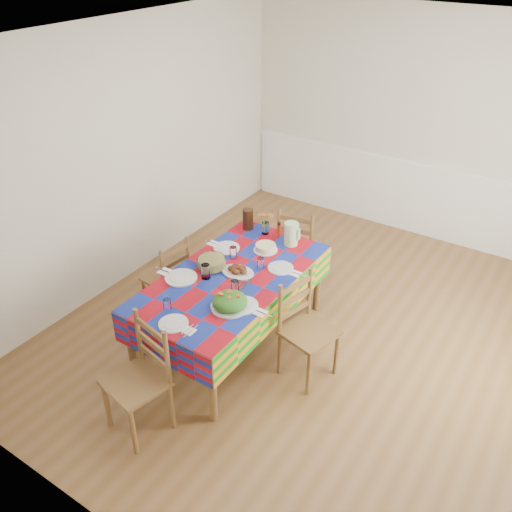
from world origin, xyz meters
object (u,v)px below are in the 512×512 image
at_px(chair_far, 298,246).
at_px(chair_right, 306,330).
at_px(tea_pitcher, 248,219).
at_px(chair_near, 141,379).
at_px(meat_platter, 238,271).
at_px(dining_table, 231,283).
at_px(chair_left, 169,279).
at_px(green_pitcher, 291,234).

relative_size(chair_far, chair_right, 0.99).
xyz_separation_m(tea_pitcher, chair_near, (0.37, -2.00, -0.37)).
bearing_deg(chair_right, meat_platter, 98.96).
relative_size(dining_table, chair_left, 2.19).
bearing_deg(chair_far, meat_platter, 78.75).
height_order(dining_table, meat_platter, meat_platter).
xyz_separation_m(green_pitcher, chair_near, (-0.15, -1.97, -0.38)).
xyz_separation_m(green_pitcher, chair_far, (-0.15, 0.43, -0.40)).
bearing_deg(dining_table, chair_near, -89.54).
bearing_deg(green_pitcher, tea_pitcher, 176.54).
xyz_separation_m(dining_table, tea_pitcher, (-0.36, 0.80, 0.19)).
bearing_deg(chair_right, dining_table, 104.36).
bearing_deg(chair_far, chair_right, 110.36).
distance_m(dining_table, chair_right, 0.79).
xyz_separation_m(tea_pitcher, chair_left, (-0.40, -0.80, -0.42)).
bearing_deg(meat_platter, chair_far, 90.64).
bearing_deg(green_pitcher, chair_far, 109.54).
xyz_separation_m(dining_table, chair_far, (0.01, 1.20, -0.20)).
bearing_deg(chair_far, chair_left, 45.50).
relative_size(meat_platter, chair_far, 0.34).
distance_m(meat_platter, chair_right, 0.80).
distance_m(meat_platter, chair_near, 1.30).
height_order(tea_pitcher, chair_near, chair_near).
relative_size(green_pitcher, chair_far, 0.25).
bearing_deg(green_pitcher, dining_table, -102.01).
height_order(meat_platter, chair_near, chair_near).
relative_size(meat_platter, green_pitcher, 1.35).
distance_m(chair_left, chair_right, 1.52).
distance_m(tea_pitcher, chair_left, 0.99).
height_order(green_pitcher, chair_near, green_pitcher).
xyz_separation_m(meat_platter, chair_right, (0.74, -0.06, -0.30)).
bearing_deg(tea_pitcher, green_pitcher, -3.46).
relative_size(chair_near, chair_left, 1.11).
height_order(meat_platter, chair_right, chair_right).
distance_m(green_pitcher, tea_pitcher, 0.52).
bearing_deg(dining_table, chair_far, 89.58).
bearing_deg(meat_platter, chair_right, -4.63).
bearing_deg(chair_near, dining_table, 102.94).
bearing_deg(dining_table, chair_left, -179.64).
height_order(dining_table, tea_pitcher, tea_pitcher).
relative_size(green_pitcher, chair_near, 0.24).
height_order(green_pitcher, chair_left, green_pitcher).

